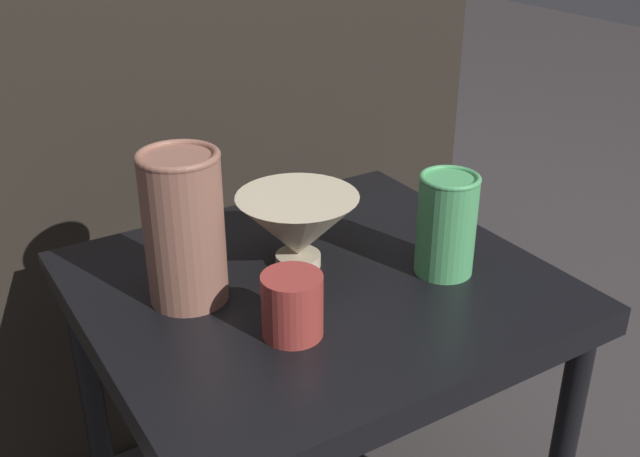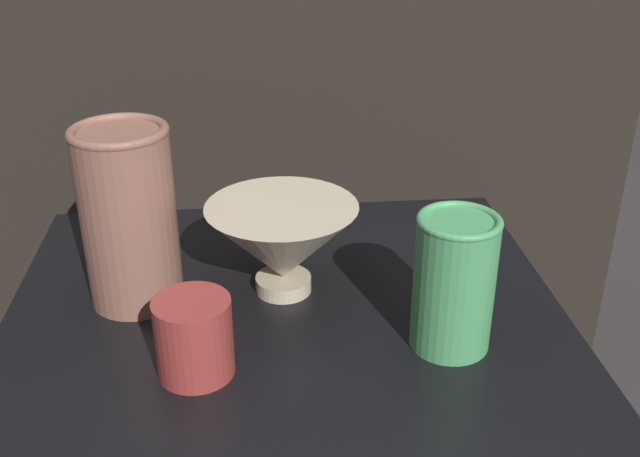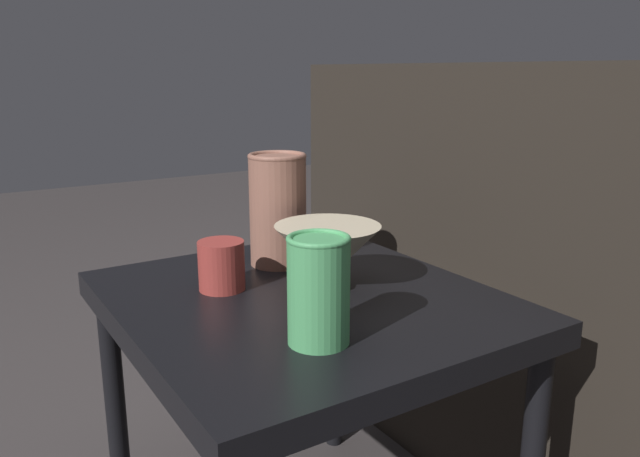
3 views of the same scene
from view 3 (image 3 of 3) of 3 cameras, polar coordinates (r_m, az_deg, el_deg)
The scene contains 6 objects.
table at distance 1.00m, azimuth -1.53°, elevation -9.09°, with size 0.61×0.55×0.49m.
couch_backdrop at distance 1.40m, azimuth 20.45°, elevation -3.69°, with size 1.12×0.50×0.85m.
bowl at distance 0.98m, azimuth 0.85°, elevation -2.35°, with size 0.17×0.17×0.11m.
vase_textured_left at distance 1.11m, azimuth -3.87°, elevation 1.87°, with size 0.10×0.10×0.20m.
vase_colorful_right at distance 0.79m, azimuth -0.13°, elevation -5.52°, with size 0.08×0.08×0.14m.
cup at distance 1.00m, azimuth -9.00°, elevation -3.36°, with size 0.07×0.07×0.08m.
Camera 3 is at (0.79, -0.47, 0.83)m, focal length 35.00 mm.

